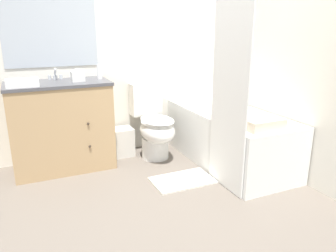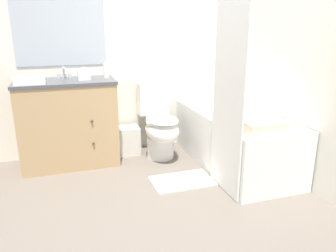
{
  "view_description": "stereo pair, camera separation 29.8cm",
  "coord_description": "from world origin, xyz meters",
  "px_view_note": "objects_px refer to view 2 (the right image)",
  "views": [
    {
      "loc": [
        -1.06,
        -1.82,
        1.4
      ],
      "look_at": [
        0.11,
        0.78,
        0.54
      ],
      "focal_mm": 35.0,
      "sensor_mm": 36.0,
      "label": 1
    },
    {
      "loc": [
        -0.79,
        -1.93,
        1.4
      ],
      "look_at": [
        0.11,
        0.78,
        0.54
      ],
      "focal_mm": 35.0,
      "sensor_mm": 36.0,
      "label": 2
    }
  ],
  "objects_px": {
    "toilet": "(160,126)",
    "bathtub": "(233,138)",
    "bath_towel_folded": "(263,126)",
    "soap_dispenser": "(106,70)",
    "sink_faucet": "(64,74)",
    "bath_mat": "(182,181)",
    "vanity_cabinet": "(69,122)",
    "tissue_box": "(84,75)",
    "wastebasket": "(128,140)",
    "hand_towel_folded": "(30,80)"
  },
  "relations": [
    {
      "from": "bath_towel_folded",
      "to": "sink_faucet",
      "type": "bearing_deg",
      "value": 139.07
    },
    {
      "from": "bathtub",
      "to": "tissue_box",
      "type": "bearing_deg",
      "value": 160.34
    },
    {
      "from": "toilet",
      "to": "bathtub",
      "type": "height_order",
      "value": "toilet"
    },
    {
      "from": "vanity_cabinet",
      "to": "toilet",
      "type": "distance_m",
      "value": 0.96
    },
    {
      "from": "soap_dispenser",
      "to": "bath_towel_folded",
      "type": "relative_size",
      "value": 0.5
    },
    {
      "from": "soap_dispenser",
      "to": "sink_faucet",
      "type": "bearing_deg",
      "value": 159.54
    },
    {
      "from": "bath_mat",
      "to": "hand_towel_folded",
      "type": "bearing_deg",
      "value": 153.66
    },
    {
      "from": "sink_faucet",
      "to": "wastebasket",
      "type": "height_order",
      "value": "sink_faucet"
    },
    {
      "from": "bathtub",
      "to": "wastebasket",
      "type": "distance_m",
      "value": 1.19
    },
    {
      "from": "hand_towel_folded",
      "to": "bath_mat",
      "type": "height_order",
      "value": "hand_towel_folded"
    },
    {
      "from": "vanity_cabinet",
      "to": "sink_faucet",
      "type": "relative_size",
      "value": 6.89
    },
    {
      "from": "vanity_cabinet",
      "to": "wastebasket",
      "type": "height_order",
      "value": "vanity_cabinet"
    },
    {
      "from": "bathtub",
      "to": "soap_dispenser",
      "type": "xyz_separation_m",
      "value": [
        -1.21,
        0.56,
        0.69
      ]
    },
    {
      "from": "bathtub",
      "to": "wastebasket",
      "type": "relative_size",
      "value": 5.05
    },
    {
      "from": "vanity_cabinet",
      "to": "hand_towel_folded",
      "type": "relative_size",
      "value": 3.56
    },
    {
      "from": "vanity_cabinet",
      "to": "toilet",
      "type": "xyz_separation_m",
      "value": [
        0.95,
        -0.11,
        -0.09
      ]
    },
    {
      "from": "bath_mat",
      "to": "toilet",
      "type": "bearing_deg",
      "value": 91.19
    },
    {
      "from": "toilet",
      "to": "bath_towel_folded",
      "type": "bearing_deg",
      "value": -60.65
    },
    {
      "from": "bath_towel_folded",
      "to": "bath_mat",
      "type": "bearing_deg",
      "value": 147.09
    },
    {
      "from": "tissue_box",
      "to": "bath_towel_folded",
      "type": "bearing_deg",
      "value": -40.0
    },
    {
      "from": "wastebasket",
      "to": "bath_towel_folded",
      "type": "distance_m",
      "value": 1.61
    },
    {
      "from": "toilet",
      "to": "wastebasket",
      "type": "height_order",
      "value": "toilet"
    },
    {
      "from": "bathtub",
      "to": "bath_mat",
      "type": "distance_m",
      "value": 0.76
    },
    {
      "from": "vanity_cabinet",
      "to": "bathtub",
      "type": "xyz_separation_m",
      "value": [
        1.63,
        -0.54,
        -0.17
      ]
    },
    {
      "from": "vanity_cabinet",
      "to": "bathtub",
      "type": "relative_size",
      "value": 0.61
    },
    {
      "from": "bathtub",
      "to": "hand_towel_folded",
      "type": "bearing_deg",
      "value": 168.81
    },
    {
      "from": "hand_towel_folded",
      "to": "toilet",
      "type": "bearing_deg",
      "value": 2.16
    },
    {
      "from": "wastebasket",
      "to": "bath_mat",
      "type": "relative_size",
      "value": 0.55
    },
    {
      "from": "bathtub",
      "to": "vanity_cabinet",
      "type": "bearing_deg",
      "value": 161.5
    },
    {
      "from": "toilet",
      "to": "soap_dispenser",
      "type": "distance_m",
      "value": 0.82
    },
    {
      "from": "bathtub",
      "to": "bath_mat",
      "type": "relative_size",
      "value": 2.8
    },
    {
      "from": "sink_faucet",
      "to": "bath_towel_folded",
      "type": "distance_m",
      "value": 2.07
    },
    {
      "from": "sink_faucet",
      "to": "bath_mat",
      "type": "bearing_deg",
      "value": -44.97
    },
    {
      "from": "vanity_cabinet",
      "to": "bath_mat",
      "type": "height_order",
      "value": "vanity_cabinet"
    },
    {
      "from": "bathtub",
      "to": "wastebasket",
      "type": "xyz_separation_m",
      "value": [
        -1.0,
        0.63,
        -0.12
      ]
    },
    {
      "from": "soap_dispenser",
      "to": "bathtub",
      "type": "bearing_deg",
      "value": -24.85
    },
    {
      "from": "vanity_cabinet",
      "to": "sink_faucet",
      "type": "xyz_separation_m",
      "value": [
        -0.0,
        0.17,
        0.47
      ]
    },
    {
      "from": "bathtub",
      "to": "tissue_box",
      "type": "relative_size",
      "value": 13.01
    },
    {
      "from": "sink_faucet",
      "to": "bath_mat",
      "type": "distance_m",
      "value": 1.65
    },
    {
      "from": "bathtub",
      "to": "bath_towel_folded",
      "type": "bearing_deg",
      "value": -97.48
    },
    {
      "from": "sink_faucet",
      "to": "bath_mat",
      "type": "height_order",
      "value": "sink_faucet"
    },
    {
      "from": "wastebasket",
      "to": "tissue_box",
      "type": "relative_size",
      "value": 2.58
    },
    {
      "from": "toilet",
      "to": "tissue_box",
      "type": "xyz_separation_m",
      "value": [
        -0.76,
        0.08,
        0.58
      ]
    },
    {
      "from": "vanity_cabinet",
      "to": "bath_mat",
      "type": "bearing_deg",
      "value": -39.39
    },
    {
      "from": "toilet",
      "to": "bath_mat",
      "type": "bearing_deg",
      "value": -88.81
    },
    {
      "from": "tissue_box",
      "to": "bath_mat",
      "type": "xyz_separation_m",
      "value": [
        0.78,
        -0.76,
        -0.94
      ]
    },
    {
      "from": "wastebasket",
      "to": "bath_mat",
      "type": "xyz_separation_m",
      "value": [
        0.34,
        -0.88,
        -0.15
      ]
    },
    {
      "from": "wastebasket",
      "to": "toilet",
      "type": "bearing_deg",
      "value": -31.02
    },
    {
      "from": "toilet",
      "to": "bathtub",
      "type": "relative_size",
      "value": 0.5
    },
    {
      "from": "soap_dispenser",
      "to": "bath_mat",
      "type": "bearing_deg",
      "value": -55.81
    }
  ]
}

